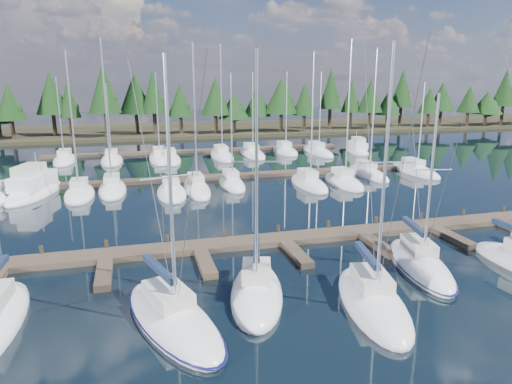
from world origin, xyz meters
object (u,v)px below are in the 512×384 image
object	(u,v)px
front_sailboat_2	(257,292)
front_sailboat_3	(373,301)
motor_yacht_right	(357,149)
front_sailboat_1	(173,318)
main_dock	(285,242)
front_sailboat_4	(420,264)
motor_yacht_left	(34,189)

from	to	relation	value
front_sailboat_2	front_sailboat_3	bearing A→B (deg)	-24.30
front_sailboat_2	motor_yacht_right	size ratio (longest dim) A/B	1.64
front_sailboat_3	front_sailboat_1	bearing A→B (deg)	174.41
main_dock	front_sailboat_4	world-z (taller)	front_sailboat_4
front_sailboat_3	motor_yacht_right	xyz separation A→B (m)	(22.67, 45.50, 0.16)
main_dock	motor_yacht_right	distance (m)	43.26
main_dock	motor_yacht_left	world-z (taller)	motor_yacht_left
front_sailboat_1	motor_yacht_right	bearing A→B (deg)	53.69
main_dock	front_sailboat_3	xyz separation A→B (m)	(1.46, -9.60, 0.08)
front_sailboat_1	motor_yacht_left	bearing A→B (deg)	111.32
front_sailboat_1	motor_yacht_left	distance (m)	30.67
main_dock	front_sailboat_2	bearing A→B (deg)	-119.48
front_sailboat_2	front_sailboat_4	distance (m)	10.76
motor_yacht_left	front_sailboat_2	bearing A→B (deg)	-59.89
front_sailboat_4	front_sailboat_1	bearing A→B (deg)	-170.31
main_dock	front_sailboat_3	size ratio (longest dim) A/B	3.20
front_sailboat_1	front_sailboat_4	size ratio (longest dim) A/B	1.16
front_sailboat_2	front_sailboat_3	distance (m)	6.02
main_dock	front_sailboat_3	distance (m)	9.71
front_sailboat_3	main_dock	bearing A→B (deg)	98.66
main_dock	front_sailboat_1	xyz separation A→B (m)	(-8.57, -8.61, 0.07)
front_sailboat_1	motor_yacht_right	size ratio (longest dim) A/B	1.60
front_sailboat_1	motor_yacht_left	size ratio (longest dim) A/B	1.22
front_sailboat_1	main_dock	bearing A→B (deg)	45.14
main_dock	front_sailboat_4	distance (m)	8.98
front_sailboat_4	motor_yacht_right	distance (m)	45.40
front_sailboat_1	front_sailboat_3	bearing A→B (deg)	-5.59
front_sailboat_2	front_sailboat_1	bearing A→B (deg)	-161.80
front_sailboat_1	front_sailboat_4	xyz separation A→B (m)	(15.25, 2.60, -0.00)
motor_yacht_right	front_sailboat_4	bearing A→B (deg)	-112.61
front_sailboat_3	motor_yacht_right	bearing A→B (deg)	63.51
main_dock	front_sailboat_3	world-z (taller)	front_sailboat_3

